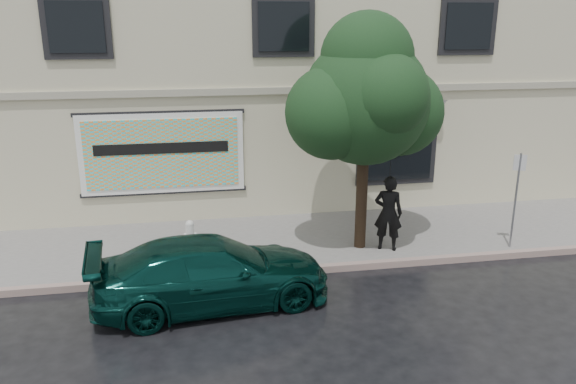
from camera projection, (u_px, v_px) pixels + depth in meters
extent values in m
plane|color=black|center=(326.00, 305.00, 11.01)|extent=(90.00, 90.00, 0.00)
cube|color=gray|center=(295.00, 240.00, 14.05)|extent=(20.00, 3.50, 0.15)
cube|color=gray|center=(310.00, 270.00, 12.40)|extent=(20.00, 0.18, 0.16)
cube|color=beige|center=(263.00, 79.00, 18.46)|extent=(20.00, 8.00, 7.00)
cube|color=#9E9984|center=(284.00, 90.00, 14.63)|extent=(20.00, 0.12, 0.18)
cube|color=black|center=(397.00, 148.00, 15.64)|extent=(2.30, 0.10, 2.10)
cube|color=black|center=(398.00, 148.00, 15.58)|extent=(2.00, 0.05, 1.80)
cube|color=black|center=(76.00, 27.00, 13.28)|extent=(1.30, 0.05, 1.20)
cube|color=black|center=(284.00, 27.00, 14.10)|extent=(1.30, 0.05, 1.20)
cube|color=black|center=(469.00, 26.00, 14.93)|extent=(1.30, 0.05, 1.20)
cube|color=white|center=(162.00, 153.00, 14.53)|extent=(4.20, 0.06, 2.10)
cube|color=#FF9038|center=(162.00, 154.00, 14.49)|extent=(3.90, 0.04, 1.80)
cube|color=black|center=(165.00, 192.00, 14.86)|extent=(4.30, 0.10, 0.10)
cube|color=black|center=(160.00, 113.00, 14.25)|extent=(4.30, 0.10, 0.10)
cube|color=black|center=(162.00, 148.00, 14.42)|extent=(3.40, 0.02, 0.28)
imported|color=#072D27|center=(212.00, 272.00, 10.89)|extent=(4.79, 2.53, 1.34)
imported|color=black|center=(388.00, 213.00, 13.08)|extent=(0.77, 0.66, 1.80)
imported|color=black|center=(391.00, 161.00, 12.71)|extent=(1.03, 1.03, 0.70)
cylinder|color=#302415|center=(362.00, 198.00, 13.13)|extent=(0.27, 0.27, 2.45)
sphere|color=black|center=(365.00, 101.00, 12.47)|extent=(2.86, 2.86, 2.86)
cylinder|color=silver|center=(191.00, 247.00, 13.36)|extent=(0.27, 0.27, 0.07)
cylinder|color=silver|center=(190.00, 236.00, 13.27)|extent=(0.20, 0.20, 0.50)
sphere|color=silver|center=(190.00, 224.00, 13.19)|extent=(0.20, 0.20, 0.20)
cylinder|color=silver|center=(190.00, 235.00, 13.27)|extent=(0.29, 0.09, 0.09)
cylinder|color=gray|center=(515.00, 201.00, 13.11)|extent=(0.05, 0.05, 2.30)
cube|color=silver|center=(520.00, 163.00, 12.84)|extent=(0.27, 0.11, 0.37)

